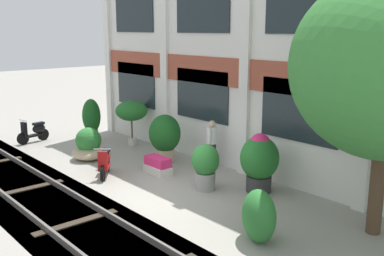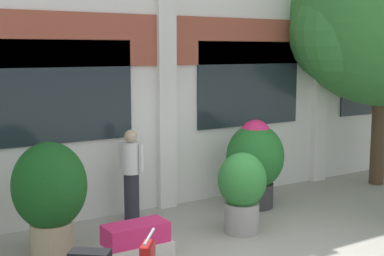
% 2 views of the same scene
% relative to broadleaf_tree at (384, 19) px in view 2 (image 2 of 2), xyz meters
% --- Properties ---
extents(broadleaf_tree, '(4.25, 4.05, 5.64)m').
position_rel_broadleaf_tree_xyz_m(broadleaf_tree, '(0.00, 0.00, 0.00)').
color(broadleaf_tree, '#4C3826').
rests_on(broadleaf_tree, ground).
extents(potted_plant_square_trough, '(1.02, 0.54, 0.55)m').
position_rel_broadleaf_tree_xyz_m(potted_plant_square_trough, '(-6.45, -1.13, -3.32)').
color(potted_plant_square_trough, beige).
rests_on(potted_plant_square_trough, ground).
extents(potted_plant_fluted_column, '(1.08, 1.08, 1.66)m').
position_rel_broadleaf_tree_xyz_m(potted_plant_fluted_column, '(-3.38, 0.07, -2.66)').
color(potted_plant_fluted_column, '#333333').
rests_on(potted_plant_fluted_column, ground).
extents(potted_plant_ribbed_drum, '(0.78, 0.78, 1.31)m').
position_rel_broadleaf_tree_xyz_m(potted_plant_ribbed_drum, '(-4.47, -0.95, -2.85)').
color(potted_plant_ribbed_drum, gray).
rests_on(potted_plant_ribbed_drum, ground).
extents(potted_plant_glazed_jar, '(1.07, 1.07, 1.63)m').
position_rel_broadleaf_tree_xyz_m(potted_plant_glazed_jar, '(-7.34, -0.16, -2.66)').
color(potted_plant_glazed_jar, tan).
rests_on(potted_plant_glazed_jar, ground).
extents(resident_by_doorway, '(0.34, 0.49, 1.60)m').
position_rel_broadleaf_tree_xyz_m(resident_by_doorway, '(-5.73, 0.50, -2.72)').
color(resident_by_doorway, '#282833').
rests_on(resident_by_doorway, ground).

